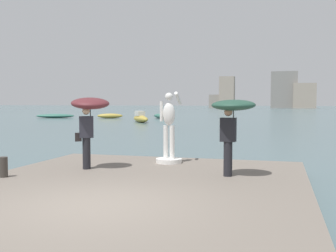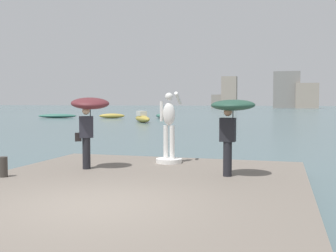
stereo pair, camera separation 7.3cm
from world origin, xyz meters
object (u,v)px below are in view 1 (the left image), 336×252
(onlooker_left, at_px, (89,111))
(onlooker_right, at_px, (232,114))
(statue_white_figure, at_px, (169,136))
(mooring_bollard, at_px, (3,167))
(boat_mid, at_px, (162,116))
(boat_near, at_px, (140,118))
(boat_far, at_px, (55,116))
(boat_leftward, at_px, (110,116))

(onlooker_left, relative_size, onlooker_right, 1.05)
(statue_white_figure, xyz_separation_m, mooring_bollard, (-3.36, -3.41, -0.58))
(statue_white_figure, relative_size, mooring_bollard, 4.32)
(statue_white_figure, height_order, onlooker_right, statue_white_figure)
(statue_white_figure, distance_m, boat_mid, 43.02)
(statue_white_figure, distance_m, boat_near, 33.27)
(onlooker_right, bearing_deg, boat_far, 125.71)
(statue_white_figure, bearing_deg, boat_mid, 106.46)
(boat_near, bearing_deg, statue_white_figure, -69.25)
(boat_mid, bearing_deg, boat_far, -173.12)
(boat_near, distance_m, boat_far, 17.76)
(mooring_bollard, xyz_separation_m, boat_near, (-8.43, 34.51, -0.18))
(mooring_bollard, bearing_deg, boat_leftward, 110.24)
(statue_white_figure, relative_size, boat_leftward, 0.59)
(onlooker_right, bearing_deg, boat_near, 112.93)
(boat_near, bearing_deg, onlooker_right, -67.07)
(onlooker_right, relative_size, boat_leftward, 0.53)
(onlooker_right, relative_size, boat_near, 0.41)
(statue_white_figure, relative_size, boat_far, 0.40)
(boat_far, bearing_deg, boat_mid, 6.88)
(mooring_bollard, bearing_deg, boat_mid, 101.18)
(onlooker_right, relative_size, boat_mid, 0.44)
(boat_near, height_order, boat_mid, boat_near)
(onlooker_left, relative_size, boat_far, 0.37)
(boat_near, xyz_separation_m, boat_leftward, (-7.73, 9.29, -0.15))
(onlooker_right, bearing_deg, boat_leftward, 117.17)
(onlooker_right, height_order, mooring_bollard, onlooker_right)
(mooring_bollard, distance_m, boat_near, 35.53)
(onlooker_left, bearing_deg, boat_far, 121.96)
(mooring_bollard, xyz_separation_m, boat_mid, (-8.83, 44.66, -0.31))
(statue_white_figure, relative_size, boat_near, 0.46)
(statue_white_figure, bearing_deg, onlooker_left, -138.19)
(boat_far, height_order, boat_leftward, boat_leftward)
(mooring_bollard, bearing_deg, onlooker_left, 49.43)
(boat_mid, bearing_deg, onlooker_right, -71.60)
(boat_near, height_order, boat_far, boat_near)
(boat_mid, xyz_separation_m, boat_leftward, (-7.33, -0.86, -0.01))
(onlooker_left, distance_m, boat_near, 34.27)
(mooring_bollard, bearing_deg, statue_white_figure, 45.47)
(boat_far, bearing_deg, mooring_bollard, -60.60)
(onlooker_right, xyz_separation_m, boat_mid, (-14.31, 43.03, -1.64))
(statue_white_figure, xyz_separation_m, boat_near, (-11.78, 31.10, -0.76))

